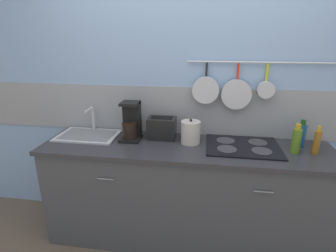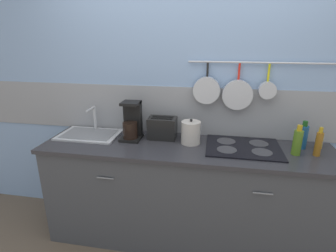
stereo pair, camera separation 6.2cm
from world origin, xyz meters
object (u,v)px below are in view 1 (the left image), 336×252
object	(u,v)px
bottle_sesame_oil	(296,140)
bottle_vinegar	(317,142)
kettle	(191,132)
bottle_olive_oil	(317,139)
toaster	(162,128)
bottle_cooking_wine	(301,135)
coffee_maker	(131,124)

from	to	relation	value
bottle_sesame_oil	bottle_vinegar	bearing A→B (deg)	3.06
kettle	bottle_olive_oil	bearing A→B (deg)	4.09
kettle	bottle_vinegar	world-z (taller)	bottle_vinegar
bottle_vinegar	bottle_sesame_oil	bearing A→B (deg)	-176.94
toaster	bottle_cooking_wine	size ratio (longest dim) A/B	1.14
bottle_cooking_wine	bottle_olive_oil	distance (m)	0.14
kettle	bottle_cooking_wine	xyz separation A→B (m)	(0.91, 0.06, 0.01)
bottle_sesame_oil	bottle_cooking_wine	size ratio (longest dim) A/B	1.03
bottle_olive_oil	kettle	bearing A→B (deg)	-175.91
bottle_vinegar	bottle_olive_oil	world-z (taller)	bottle_vinegar
bottle_vinegar	toaster	bearing A→B (deg)	173.03
kettle	bottle_vinegar	distance (m)	0.98
toaster	bottle_vinegar	bearing A→B (deg)	-6.97
bottle_olive_oil	bottle_cooking_wine	bearing A→B (deg)	-172.80
bottle_sesame_oil	bottle_vinegar	xyz separation A→B (m)	(0.15, 0.01, -0.00)
kettle	bottle_vinegar	xyz separation A→B (m)	(0.98, -0.08, 0.00)
bottle_sesame_oil	bottle_olive_oil	distance (m)	0.27
toaster	bottle_olive_oil	world-z (taller)	toaster
bottle_sesame_oil	bottle_vinegar	distance (m)	0.15
bottle_sesame_oil	bottle_cooking_wine	distance (m)	0.16
coffee_maker	bottle_sesame_oil	xyz separation A→B (m)	(1.36, -0.10, -0.03)
coffee_maker	bottle_sesame_oil	distance (m)	1.36
bottle_cooking_wine	toaster	bearing A→B (deg)	179.12
coffee_maker	bottle_olive_oil	xyz separation A→B (m)	(1.57, 0.05, -0.07)
bottle_cooking_wine	kettle	bearing A→B (deg)	-176.37
bottle_sesame_oil	bottle_cooking_wine	xyz separation A→B (m)	(0.08, 0.14, -0.00)
bottle_cooking_wine	bottle_sesame_oil	bearing A→B (deg)	-119.59
coffee_maker	toaster	size ratio (longest dim) A/B	1.28
kettle	bottle_olive_oil	xyz separation A→B (m)	(1.04, 0.07, -0.03)
toaster	bottle_sesame_oil	distance (m)	1.10
kettle	bottle_olive_oil	world-z (taller)	kettle
kettle	bottle_cooking_wine	world-z (taller)	bottle_cooking_wine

